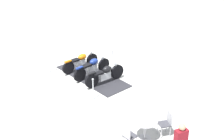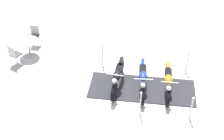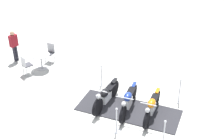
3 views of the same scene
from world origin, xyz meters
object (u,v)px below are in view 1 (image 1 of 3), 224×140
(motorcycle_navy, at_px, (93,67))
(stanchion_right_rear, at_px, (91,52))
(cafe_chair_near_table, at_px, (167,122))
(cafe_table, at_px, (145,125))
(cafe_chair_across_table, at_px, (128,135))
(motorcycle_black, at_px, (105,74))
(motorcycle_copper, at_px, (81,61))
(stanchion_left_front, at_px, (93,93))
(stanchion_left_rear, at_px, (50,65))
(stanchion_right_mid, at_px, (112,63))

(motorcycle_navy, height_order, stanchion_right_rear, motorcycle_navy)
(stanchion_right_rear, relative_size, cafe_chair_near_table, 1.06)
(cafe_table, height_order, cafe_chair_across_table, cafe_chair_across_table)
(motorcycle_black, bearing_deg, motorcycle_navy, 93.88)
(motorcycle_copper, height_order, cafe_chair_near_table, motorcycle_copper)
(motorcycle_black, relative_size, motorcycle_navy, 0.93)
(stanchion_left_front, distance_m, stanchion_left_rear, 3.50)
(motorcycle_navy, xyz_separation_m, stanchion_left_front, (-2.19, -0.35, -0.17))
(motorcycle_black, bearing_deg, cafe_chair_across_table, -117.01)
(motorcycle_navy, distance_m, cafe_chair_near_table, 5.52)
(stanchion_left_rear, bearing_deg, motorcycle_copper, -73.17)
(motorcycle_copper, xyz_separation_m, stanchion_left_rear, (-0.46, 1.51, -0.08))
(cafe_table, bearing_deg, cafe_chair_near_table, -69.52)
(cafe_chair_across_table, bearing_deg, motorcycle_black, 59.44)
(motorcycle_navy, xyz_separation_m, stanchion_left_rear, (0.20, 2.21, -0.11))
(motorcycle_black, height_order, motorcycle_copper, motorcycle_black)
(stanchion_right_mid, bearing_deg, cafe_table, -163.34)
(motorcycle_copper, bearing_deg, stanchion_right_rear, 31.19)
(motorcycle_black, bearing_deg, stanchion_left_front, -145.80)
(motorcycle_navy, distance_m, stanchion_right_rear, 2.19)
(stanchion_right_rear, height_order, cafe_chair_across_table, stanchion_right_rear)
(stanchion_right_rear, xyz_separation_m, cafe_chair_across_table, (-7.42, -2.39, 0.22))
(stanchion_left_front, bearing_deg, stanchion_right_mid, -9.84)
(stanchion_right_mid, height_order, cafe_chair_near_table, stanchion_right_mid)
(stanchion_right_mid, height_order, cafe_chair_across_table, stanchion_right_mid)
(stanchion_right_mid, relative_size, stanchion_right_rear, 1.03)
(cafe_chair_across_table, bearing_deg, motorcycle_navy, 64.46)
(stanchion_right_mid, bearing_deg, motorcycle_black, 173.22)
(motorcycle_copper, bearing_deg, stanchion_left_rear, 149.78)
(stanchion_right_rear, bearing_deg, motorcycle_navy, -169.82)
(motorcycle_copper, xyz_separation_m, cafe_chair_across_table, (-5.94, -2.70, 0.08))
(stanchion_left_rear, relative_size, cafe_chair_near_table, 1.15)
(stanchion_left_front, relative_size, stanchion_left_rear, 0.93)
(stanchion_right_rear, distance_m, cafe_chair_near_table, 7.53)
(motorcycle_black, distance_m, motorcycle_copper, 1.92)
(stanchion_right_rear, relative_size, cafe_chair_across_table, 1.04)
(stanchion_left_front, distance_m, cafe_chair_across_table, 3.51)
(motorcycle_navy, xyz_separation_m, motorcycle_copper, (0.66, 0.70, -0.03))
(stanchion_left_front, height_order, cafe_chair_near_table, stanchion_left_front)
(cafe_table, bearing_deg, stanchion_right_mid, 16.66)
(motorcycle_copper, height_order, stanchion_right_mid, stanchion_right_mid)
(motorcycle_copper, relative_size, stanchion_left_front, 1.59)
(motorcycle_black, height_order, cafe_table, motorcycle_black)
(stanchion_left_front, height_order, stanchion_right_rear, stanchion_left_front)
(cafe_chair_near_table, bearing_deg, cafe_chair_across_table, 12.94)
(cafe_chair_near_table, relative_size, cafe_chair_across_table, 0.99)
(stanchion_left_rear, bearing_deg, motorcycle_black, -106.50)
(stanchion_left_rear, height_order, cafe_chair_across_table, stanchion_left_rear)
(motorcycle_navy, bearing_deg, motorcycle_copper, 86.31)
(stanchion_right_mid, xyz_separation_m, cafe_chair_near_table, (-5.34, -2.46, 0.23))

